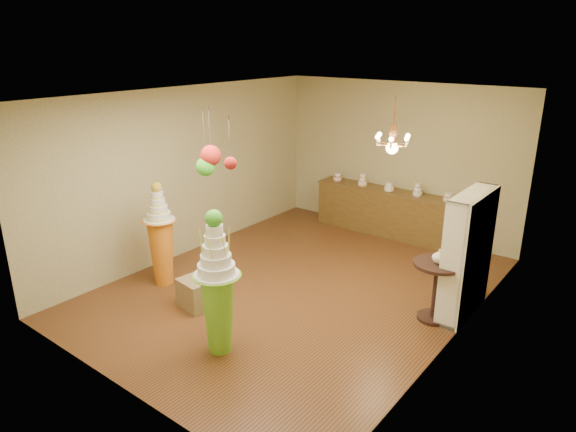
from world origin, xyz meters
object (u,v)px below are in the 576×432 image
Objects in this scene: pedestal_orange at (161,244)px; round_table at (437,283)px; pedestal_green at (218,295)px; sideboard at (387,212)px.

round_table is at bearing 22.15° from pedestal_orange.
pedestal_orange is (-2.07, 0.80, -0.09)m from pedestal_green.
round_table is at bearing -51.17° from sideboard.
pedestal_green reaches higher than round_table.
pedestal_orange is 0.56× the size of sideboard.
pedestal_green is 2.22m from pedestal_orange.
pedestal_green reaches higher than sideboard.
pedestal_green reaches higher than pedestal_orange.
sideboard is 3.35m from round_table.
sideboard is 3.47× the size of round_table.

